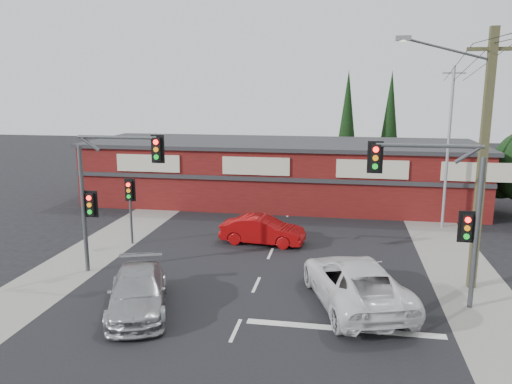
% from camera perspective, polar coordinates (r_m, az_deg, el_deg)
% --- Properties ---
extents(ground, '(120.00, 120.00, 0.00)m').
position_cam_1_polar(ground, '(18.96, -0.88, -12.52)').
color(ground, black).
rests_on(ground, ground).
extents(road_strip, '(14.00, 70.00, 0.01)m').
position_cam_1_polar(road_strip, '(23.54, 1.43, -7.57)').
color(road_strip, black).
rests_on(road_strip, ground).
extents(verge_left, '(3.00, 70.00, 0.02)m').
position_cam_1_polar(verge_left, '(26.11, -17.46, -6.14)').
color(verge_left, gray).
rests_on(verge_left, ground).
extents(verge_right, '(3.00, 70.00, 0.02)m').
position_cam_1_polar(verge_right, '(23.89, 22.25, -8.17)').
color(verge_right, gray).
rests_on(verge_right, ground).
extents(stop_line, '(6.50, 0.35, 0.01)m').
position_cam_1_polar(stop_line, '(17.32, 10.00, -15.13)').
color(stop_line, silver).
rests_on(stop_line, ground).
extents(white_suv, '(4.53, 6.70, 1.71)m').
position_cam_1_polar(white_suv, '(18.88, 11.27, -10.06)').
color(white_suv, silver).
rests_on(white_suv, ground).
extents(silver_suv, '(3.51, 5.27, 1.42)m').
position_cam_1_polar(silver_suv, '(18.55, -13.35, -11.05)').
color(silver_suv, '#9FA1A4').
rests_on(silver_suv, ground).
extents(red_sedan, '(4.40, 1.91, 1.41)m').
position_cam_1_polar(red_sedan, '(25.49, 0.76, -4.39)').
color(red_sedan, '#96090A').
rests_on(red_sedan, ground).
extents(lane_dashes, '(0.12, 48.91, 0.01)m').
position_cam_1_polar(lane_dashes, '(24.15, 1.66, -7.03)').
color(lane_dashes, silver).
rests_on(lane_dashes, ground).
extents(shop_building, '(27.30, 8.40, 4.22)m').
position_cam_1_polar(shop_building, '(34.69, 2.77, 2.37)').
color(shop_building, '#541110').
rests_on(shop_building, ground).
extents(conifer_near, '(1.80, 1.80, 9.25)m').
position_cam_1_polar(conifer_near, '(41.03, 10.39, 8.35)').
color(conifer_near, '#2D2116').
rests_on(conifer_near, ground).
extents(conifer_far, '(1.80, 1.80, 9.25)m').
position_cam_1_polar(conifer_far, '(43.19, 15.07, 8.30)').
color(conifer_far, '#2D2116').
rests_on(conifer_far, ground).
extents(traffic_mast_left, '(3.77, 0.27, 5.97)m').
position_cam_1_polar(traffic_mast_left, '(21.66, -16.82, 0.97)').
color(traffic_mast_left, '#47494C').
rests_on(traffic_mast_left, ground).
extents(traffic_mast_right, '(3.96, 0.27, 5.97)m').
position_cam_1_polar(traffic_mast_right, '(18.73, 20.79, -0.88)').
color(traffic_mast_right, '#47494C').
rests_on(traffic_mast_right, ground).
extents(pedestal_signal, '(0.55, 0.27, 3.38)m').
position_cam_1_polar(pedestal_signal, '(25.82, -14.21, -0.65)').
color(pedestal_signal, '#47494C').
rests_on(pedestal_signal, ground).
extents(utility_pole, '(4.38, 0.59, 10.00)m').
position_cam_1_polar(utility_pole, '(20.73, 24.18, 4.08)').
color(utility_pole, '#4D492B').
rests_on(utility_pole, ground).
extents(steel_pole, '(1.20, 0.16, 9.00)m').
position_cam_1_polar(steel_pole, '(29.69, 21.12, 5.00)').
color(steel_pole, gray).
rests_on(steel_pole, ground).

